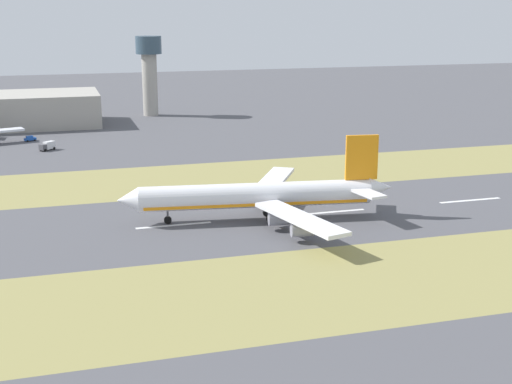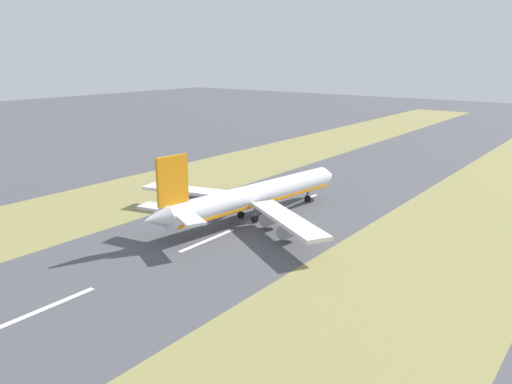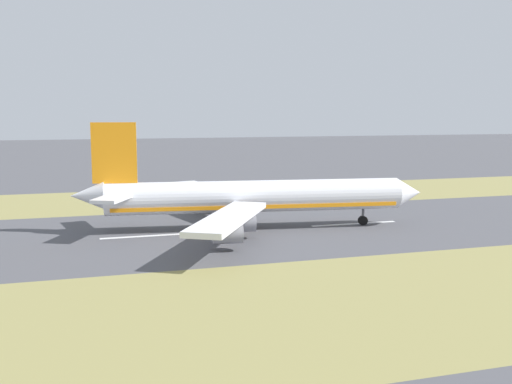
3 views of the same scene
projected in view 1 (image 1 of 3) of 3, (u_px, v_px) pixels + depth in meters
ground_plane at (270, 217)px, 175.19m from camera, size 800.00×800.00×0.00m
grass_median_west at (341, 284)px, 133.39m from camera, size 40.00×600.00×0.01m
grass_median_east at (226, 176)px, 216.98m from camera, size 40.00×600.00×0.01m
centreline_dash_near at (470, 200)px, 190.29m from camera, size 1.20×18.00×0.01m
centreline_dash_mid at (331, 212)px, 179.51m from camera, size 1.20×18.00×0.01m
centreline_dash_far at (174, 225)px, 168.72m from camera, size 1.20×18.00×0.01m
airplane_main_jet at (264, 196)px, 171.76m from camera, size 63.55×67.13×20.20m
control_tower at (149, 67)px, 331.02m from camera, size 12.00×12.00×36.77m
service_truck at (47, 146)px, 255.39m from camera, size 5.69×5.90×3.10m
apron_car at (30, 138)px, 273.01m from camera, size 3.29×4.75×2.03m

